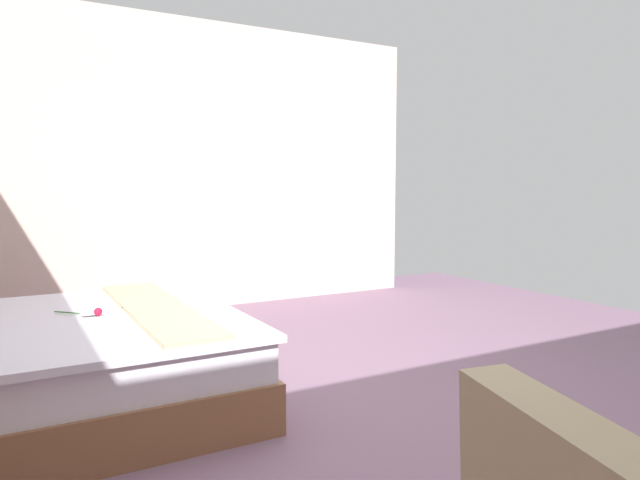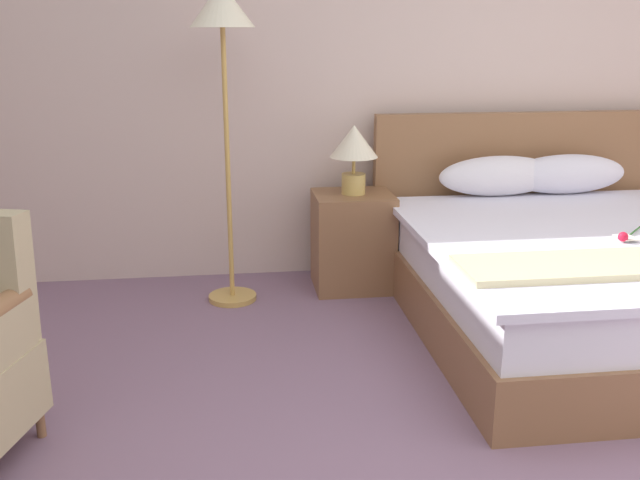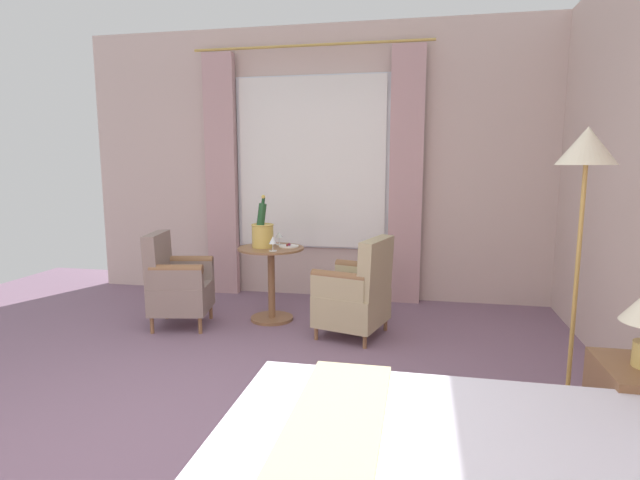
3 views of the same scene
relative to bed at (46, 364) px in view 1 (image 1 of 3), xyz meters
The scene contains 3 objects.
ground_plane 1.84m from the bed, 120.29° to the right, with size 8.17×8.17×0.00m, color slate.
wall_far_side 3.18m from the bed, 32.31° to the right, with size 0.12×5.44×3.07m.
bed is the anchor object (origin of this frame).
Camera 1 is at (-2.63, 1.76, 1.32)m, focal length 32.00 mm.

